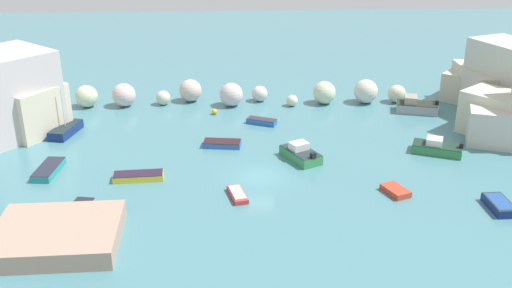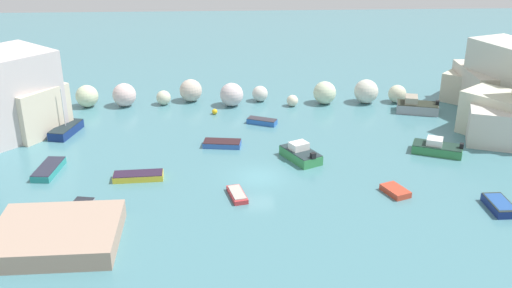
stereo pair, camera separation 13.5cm
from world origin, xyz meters
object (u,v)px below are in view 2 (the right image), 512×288
object	(u,v)px
moored_boat_0	(66,130)
moored_boat_7	(437,148)
moored_boat_1	(49,169)
moored_boat_9	(138,176)
moored_boat_6	(301,154)
channel_buoy	(215,112)
stone_dock	(57,235)
moored_boat_10	(416,106)
moored_boat_4	(76,213)
moored_boat_8	(499,205)
moored_boat_11	(262,121)
moored_boat_2	(395,191)
moored_boat_3	(222,144)
moored_boat_5	(237,194)

from	to	relation	value
moored_boat_0	moored_boat_7	world-z (taller)	moored_boat_0
moored_boat_1	moored_boat_9	distance (m)	8.01
moored_boat_6	moored_boat_9	world-z (taller)	moored_boat_6
channel_buoy	stone_dock	bearing A→B (deg)	-112.14
stone_dock	moored_boat_10	bearing A→B (deg)	37.40
moored_boat_0	moored_boat_6	distance (m)	23.74
moored_boat_4	moored_boat_10	world-z (taller)	moored_boat_10
moored_boat_0	moored_boat_4	xyz separation A→B (m)	(4.84, -16.74, -0.11)
stone_dock	channel_buoy	world-z (taller)	stone_dock
channel_buoy	moored_boat_8	xyz separation A→B (m)	(21.70, -22.24, 0.05)
moored_boat_6	moored_boat_11	bearing A→B (deg)	-9.74
moored_boat_2	moored_boat_9	xyz separation A→B (m)	(-20.72, 3.67, 0.04)
moored_boat_10	moored_boat_1	bearing A→B (deg)	36.35
moored_boat_0	moored_boat_3	bearing A→B (deg)	89.14
moored_boat_8	moored_boat_5	bearing A→B (deg)	80.56
moored_boat_3	moored_boat_7	xyz separation A→B (m)	(19.75, -2.67, 0.26)
moored_boat_7	moored_boat_10	bearing A→B (deg)	-73.98
moored_boat_6	moored_boat_11	distance (m)	9.59
moored_boat_4	channel_buoy	bearing A→B (deg)	166.50
moored_boat_5	moored_boat_6	bearing A→B (deg)	-53.61
channel_buoy	moored_boat_8	size ratio (longest dim) A/B	0.19
moored_boat_3	moored_boat_7	size ratio (longest dim) A/B	0.77
moored_boat_7	moored_boat_5	bearing A→B (deg)	46.04
moored_boat_0	moored_boat_3	distance (m)	16.03
stone_dock	moored_boat_6	distance (m)	22.26
moored_boat_8	stone_dock	bearing A→B (deg)	94.74
moored_boat_2	moored_boat_3	size ratio (longest dim) A/B	0.73
moored_boat_3	moored_boat_7	bearing A→B (deg)	0.33
moored_boat_1	moored_boat_9	bearing A→B (deg)	83.20
moored_boat_1	moored_boat_6	world-z (taller)	moored_boat_6
channel_buoy	moored_boat_3	world-z (taller)	channel_buoy
moored_boat_2	moored_boat_6	size ratio (longest dim) A/B	0.60
moored_boat_1	moored_boat_5	xyz separation A→B (m)	(16.00, -5.25, -0.09)
moored_boat_3	moored_boat_8	size ratio (longest dim) A/B	1.19
moored_boat_5	moored_boat_9	distance (m)	8.90
moored_boat_5	moored_boat_3	bearing A→B (deg)	-6.39
moored_boat_9	moored_boat_1	bearing A→B (deg)	164.23
moored_boat_0	moored_boat_2	bearing A→B (deg)	77.39
moored_boat_1	stone_dock	bearing A→B (deg)	23.49
moored_boat_0	moored_boat_7	distance (m)	35.90
moored_boat_6	moored_boat_10	distance (m)	18.57
moored_boat_7	moored_boat_6	bearing A→B (deg)	27.23
moored_boat_7	moored_boat_11	size ratio (longest dim) A/B	1.49
moored_boat_5	moored_boat_7	distance (m)	20.04
moored_boat_2	moored_boat_1	bearing A→B (deg)	-123.01
moored_boat_3	moored_boat_9	bearing A→B (deg)	-128.13
moored_boat_1	moored_boat_3	distance (m)	15.62
moored_boat_8	moored_boat_10	distance (m)	21.74
moored_boat_10	moored_boat_4	bearing A→B (deg)	49.50
moored_boat_4	moored_boat_7	distance (m)	32.07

